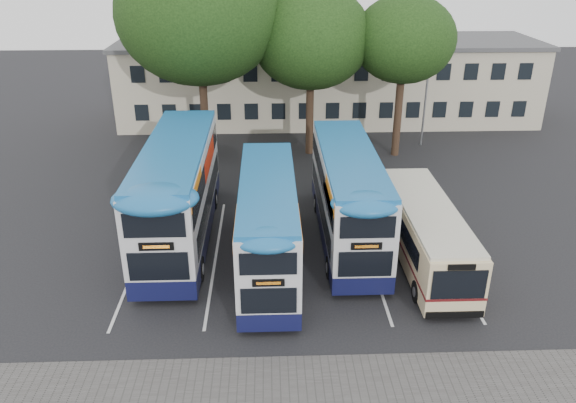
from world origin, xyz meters
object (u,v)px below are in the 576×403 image
Objects in this scene: tree_right at (404,40)px; bus_single at (425,230)px; lamp_post at (428,73)px; bus_dd_left at (179,188)px; tree_left at (198,15)px; bus_dd_right at (348,193)px; bus_dd_mid at (268,221)px; tree_mid at (311,38)px.

bus_single is at bearing -96.86° from tree_right.
lamp_post is 0.79× the size of bus_dd_left.
tree_left is 1.45× the size of bus_single.
bus_dd_right is 3.94m from bus_single.
tree_right reaches higher than bus_dd_right.
bus_dd_left is at bearing -138.63° from lamp_post.
bus_dd_mid is 6.95m from bus_single.
lamp_post is 15.51m from tree_left.
tree_right is (-2.27, -1.90, 2.46)m from lamp_post.
lamp_post is 0.92× the size of bus_dd_mid.
tree_mid is at bearing 79.11° from bus_dd_mid.
bus_dd_right is at bearing -56.08° from tree_left.
tree_mid reaches higher than bus_single.
bus_dd_right is at bearing -117.71° from lamp_post.
lamp_post is at bearing 41.37° from bus_dd_left.
bus_dd_left is at bearing -138.38° from tree_right.
bus_dd_left is at bearing 167.26° from bus_single.
bus_dd_mid reaches higher than bus_single.
lamp_post is 15.51m from bus_dd_right.
tree_left is 15.40m from bus_dd_right.
tree_mid is at bearing -170.61° from lamp_post.
tree_right is at bearing -140.08° from lamp_post.
bus_dd_left is 5.02m from bus_dd_mid.
tree_right is at bearing 58.71° from bus_dd_mid.
bus_single is at bearing -51.41° from tree_left.
tree_left reaches higher than bus_dd_right.
lamp_post is at bearing 62.29° from bus_dd_right.
tree_left is at bearing -174.25° from tree_mid.
bus_dd_mid is (-8.57, -14.10, -5.28)m from tree_right.
bus_dd_right is at bearing -85.72° from tree_mid.
tree_mid reaches higher than bus_dd_mid.
bus_dd_left reaches higher than bus_dd_mid.
bus_dd_right is 1.14× the size of bus_single.
tree_left is 1.27× the size of bus_dd_right.
tree_left is at bearing 123.92° from bus_dd_right.
tree_left is 7.02m from tree_mid.
tree_mid is 14.64m from bus_dd_left.
lamp_post is at bearing 75.94° from bus_single.
bus_dd_right is (0.91, -12.20, -5.20)m from tree_mid.
bus_single is at bearing 2.55° from bus_dd_mid.
tree_left is at bearing -179.48° from tree_right.
bus_dd_left is at bearing 177.59° from bus_dd_right.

